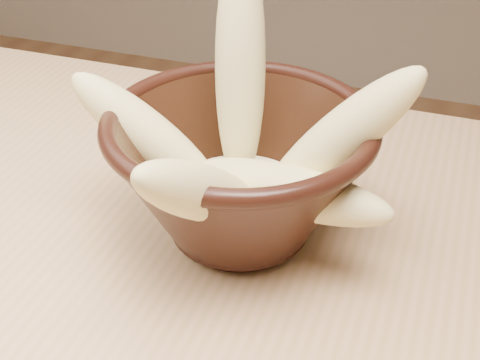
{
  "coord_description": "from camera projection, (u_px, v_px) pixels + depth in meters",
  "views": [
    {
      "loc": [
        0.1,
        -0.34,
        1.13
      ],
      "look_at": [
        -0.05,
        0.1,
        0.81
      ],
      "focal_mm": 50.0,
      "sensor_mm": 36.0,
      "label": 1
    }
  ],
  "objects": [
    {
      "name": "banana_right",
      "position": [
        339.0,
        139.0,
        0.52
      ],
      "size": [
        0.15,
        0.06,
        0.16
      ],
      "primitive_type": "ellipsoid",
      "rotation": [
        0.71,
        0.0,
        1.67
      ],
      "color": "#E7D188",
      "rests_on": "bowl"
    },
    {
      "name": "milk_puddle",
      "position": [
        240.0,
        199.0,
        0.58
      ],
      "size": [
        0.13,
        0.13,
        0.02
      ],
      "primitive_type": "cylinder",
      "color": "#FCF0CB",
      "rests_on": "bowl"
    },
    {
      "name": "bowl",
      "position": [
        240.0,
        170.0,
        0.56
      ],
      "size": [
        0.23,
        0.23,
        0.12
      ],
      "rotation": [
        0.0,
        0.0,
        0.04
      ],
      "color": "black",
      "rests_on": "table"
    },
    {
      "name": "banana_left",
      "position": [
        148.0,
        136.0,
        0.56
      ],
      "size": [
        0.15,
        0.05,
        0.13
      ],
      "primitive_type": "ellipsoid",
      "rotation": [
        0.91,
        0.0,
        -1.5
      ],
      "color": "#E7D188",
      "rests_on": "bowl"
    },
    {
      "name": "banana_across",
      "position": [
        288.0,
        191.0,
        0.53
      ],
      "size": [
        0.18,
        0.07,
        0.05
      ],
      "primitive_type": "ellipsoid",
      "rotation": [
        1.5,
        0.0,
        1.4
      ],
      "color": "#E7D188",
      "rests_on": "bowl"
    },
    {
      "name": "banana_front",
      "position": [
        204.0,
        193.0,
        0.48
      ],
      "size": [
        0.08,
        0.17,
        0.14
      ],
      "primitive_type": "ellipsoid",
      "rotation": [
        0.91,
        0.0,
        -0.24
      ],
      "color": "#E7D188",
      "rests_on": "bowl"
    },
    {
      "name": "banana_upright",
      "position": [
        240.0,
        68.0,
        0.55
      ],
      "size": [
        0.07,
        0.09,
        0.21
      ],
      "primitive_type": "ellipsoid",
      "rotation": [
        0.22,
        0.0,
        3.45
      ],
      "color": "#E7D188",
      "rests_on": "bowl"
    }
  ]
}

